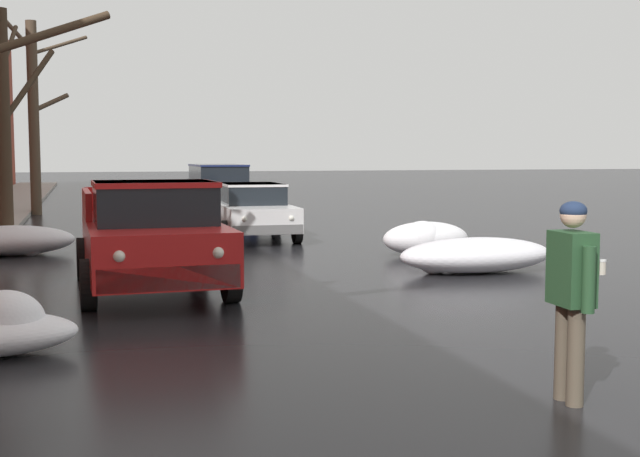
# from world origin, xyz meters

# --- Properties ---
(snow_bank_near_corner_left) EXTENTS (2.71, 1.34, 0.64)m
(snow_bank_near_corner_left) POSITION_xyz_m (-4.13, 13.93, 0.32)
(snow_bank_near_corner_left) COLOR white
(snow_bank_near_corner_left) RESTS_ON ground
(snow_bank_along_left_kerb) EXTENTS (1.92, 1.02, 0.76)m
(snow_bank_along_left_kerb) POSITION_xyz_m (4.47, 11.39, 0.37)
(snow_bank_along_left_kerb) COLOR white
(snow_bank_along_left_kerb) RESTS_ON ground
(snow_bank_near_corner_right) EXTENTS (2.96, 1.34, 0.64)m
(snow_bank_near_corner_right) POSITION_xyz_m (4.30, 8.86, 0.31)
(snow_bank_near_corner_right) COLOR white
(snow_bank_near_corner_right) RESTS_ON ground
(bare_tree_mid_block) EXTENTS (3.20, 2.36, 5.28)m
(bare_tree_mid_block) POSITION_xyz_m (-4.20, 14.53, 2.88)
(bare_tree_mid_block) COLOR #382B1E
(bare_tree_mid_block) RESTS_ON ground
(bare_tree_far_down_block) EXTENTS (3.46, 1.61, 7.54)m
(bare_tree_far_down_block) POSITION_xyz_m (-4.13, 26.32, 3.69)
(bare_tree_far_down_block) COLOR #4C3D2D
(bare_tree_far_down_block) RESTS_ON ground
(pickup_truck_red_approaching_near_lane) EXTENTS (2.31, 5.14, 1.76)m
(pickup_truck_red_approaching_near_lane) POSITION_xyz_m (-1.51, 8.43, 0.88)
(pickup_truck_red_approaching_near_lane) COLOR red
(pickup_truck_red_approaching_near_lane) RESTS_ON ground
(sedan_white_parked_kerbside_close) EXTENTS (2.01, 4.27, 1.42)m
(sedan_white_parked_kerbside_close) POSITION_xyz_m (1.63, 15.90, 0.75)
(sedan_white_parked_kerbside_close) COLOR silver
(sedan_white_parked_kerbside_close) RESTS_ON ground
(suv_darkblue_parked_kerbside_mid) EXTENTS (2.06, 4.56, 1.82)m
(suv_darkblue_parked_kerbside_mid) POSITION_xyz_m (1.91, 23.18, 0.99)
(suv_darkblue_parked_kerbside_mid) COLOR navy
(suv_darkblue_parked_kerbside_mid) RESTS_ON ground
(pedestrian_with_coffee) EXTENTS (0.36, 0.63, 1.76)m
(pedestrian_with_coffee) POSITION_xyz_m (1.52, 1.42, 1.04)
(pedestrian_with_coffee) COLOR brown
(pedestrian_with_coffee) RESTS_ON ground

